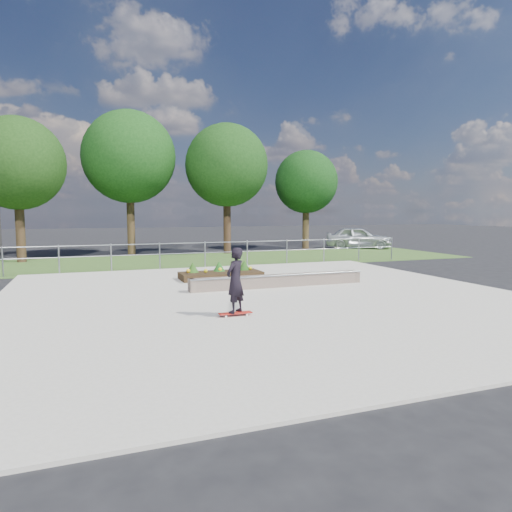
% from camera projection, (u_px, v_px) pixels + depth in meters
% --- Properties ---
extents(ground, '(120.00, 120.00, 0.00)m').
position_uv_depth(ground, '(267.00, 298.00, 13.40)').
color(ground, black).
rests_on(ground, ground).
extents(grass_verge, '(30.00, 8.00, 0.02)m').
position_uv_depth(grass_verge, '(189.00, 260.00, 23.65)').
color(grass_verge, '#335221').
rests_on(grass_verge, ground).
extents(concrete_slab, '(15.00, 15.00, 0.06)m').
position_uv_depth(concrete_slab, '(267.00, 297.00, 13.39)').
color(concrete_slab, '#B0AB9C').
rests_on(concrete_slab, ground).
extents(fence, '(20.06, 0.06, 1.20)m').
position_uv_depth(fence, '(205.00, 251.00, 20.32)').
color(fence, '#9A9EA3').
rests_on(fence, ground).
extents(tree_far_left, '(4.55, 4.55, 7.15)m').
position_uv_depth(tree_far_left, '(17.00, 164.00, 22.27)').
color(tree_far_left, black).
rests_on(tree_far_left, ground).
extents(tree_mid_left, '(5.25, 5.25, 8.25)m').
position_uv_depth(tree_mid_left, '(129.00, 157.00, 25.97)').
color(tree_mid_left, '#302113').
rests_on(tree_mid_left, ground).
extents(tree_mid_right, '(4.90, 4.90, 7.70)m').
position_uv_depth(tree_mid_right, '(227.00, 166.00, 26.98)').
color(tree_mid_right, black).
rests_on(tree_mid_right, ground).
extents(tree_far_right, '(4.20, 4.20, 6.60)m').
position_uv_depth(tree_far_right, '(306.00, 182.00, 30.53)').
color(tree_far_right, '#352615').
rests_on(tree_far_right, ground).
extents(grind_ledge, '(6.00, 0.44, 0.43)m').
position_uv_depth(grind_ledge, '(279.00, 281.00, 15.04)').
color(grind_ledge, brown).
rests_on(grind_ledge, concrete_slab).
extents(planter_bed, '(3.00, 1.20, 0.61)m').
position_uv_depth(planter_bed, '(221.00, 273.00, 16.90)').
color(planter_bed, black).
rests_on(planter_bed, concrete_slab).
extents(skateboarder, '(0.80, 0.65, 1.64)m').
position_uv_depth(skateboarder, '(235.00, 281.00, 10.78)').
color(skateboarder, silver).
rests_on(skateboarder, concrete_slab).
extents(parked_car, '(4.71, 3.76, 1.51)m').
position_uv_depth(parked_car, '(358.00, 237.00, 31.10)').
color(parked_car, '#A7ADB1').
rests_on(parked_car, ground).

